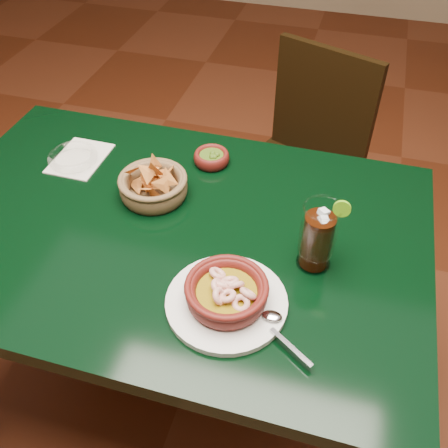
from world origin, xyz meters
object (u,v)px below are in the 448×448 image
(dining_table, at_px, (172,254))
(shrimp_plate, at_px, (227,295))
(cola_drink, at_px, (318,237))
(dining_chair, at_px, (301,163))
(chip_basket, at_px, (153,186))

(dining_table, xyz_separation_m, shrimp_plate, (0.19, -0.18, 0.13))
(cola_drink, bearing_deg, dining_table, 176.03)
(dining_chair, bearing_deg, chip_basket, -115.97)
(shrimp_plate, relative_size, cola_drink, 1.69)
(dining_table, height_order, chip_basket, chip_basket)
(dining_table, height_order, cola_drink, cola_drink)
(dining_table, relative_size, shrimp_plate, 3.83)
(dining_table, distance_m, cola_drink, 0.39)
(dining_chair, relative_size, shrimp_plate, 2.77)
(dining_table, height_order, shrimp_plate, shrimp_plate)
(dining_chair, relative_size, cola_drink, 4.69)
(chip_basket, bearing_deg, dining_chair, 64.03)
(shrimp_plate, height_order, cola_drink, cola_drink)
(dining_chair, bearing_deg, dining_table, -107.56)
(dining_table, bearing_deg, chip_basket, 128.61)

